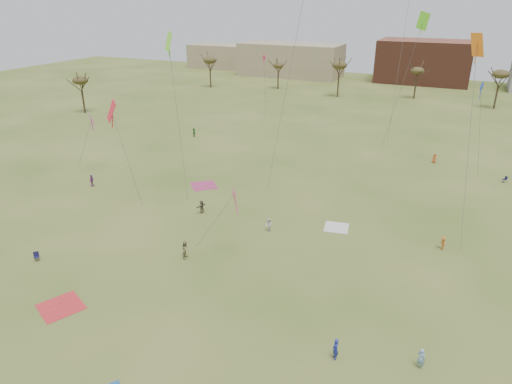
% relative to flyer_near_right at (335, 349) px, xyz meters
% --- Properties ---
extents(ground, '(260.00, 260.00, 0.00)m').
position_rel_flyer_near_right_xyz_m(ground, '(-12.11, 1.08, -0.84)').
color(ground, '#3F581B').
rests_on(ground, ground).
extents(flyer_near_right, '(0.66, 0.73, 1.67)m').
position_rel_flyer_near_right_xyz_m(flyer_near_right, '(0.00, 0.00, 0.00)').
color(flyer_near_right, navy).
rests_on(flyer_near_right, ground).
extents(spectator_fore_b, '(0.88, 1.02, 1.82)m').
position_rel_flyer_near_right_xyz_m(spectator_fore_b, '(-16.87, 7.09, 0.08)').
color(spectator_fore_b, '#8A8258').
rests_on(spectator_fore_b, ground).
extents(spectator_fore_c, '(0.83, 1.54, 1.59)m').
position_rel_flyer_near_right_xyz_m(spectator_fore_c, '(-20.65, 16.38, -0.04)').
color(spectator_fore_c, brown).
rests_on(spectator_fore_c, ground).
extents(flyer_mid_b, '(0.89, 1.07, 1.44)m').
position_rel_flyer_near_right_xyz_m(flyer_mid_b, '(5.74, 19.24, -0.12)').
color(flyer_mid_b, '#C06124').
rests_on(flyer_mid_b, ground).
extents(flyer_mid_c, '(0.69, 0.58, 1.61)m').
position_rel_flyer_near_right_xyz_m(flyer_mid_c, '(5.55, 1.63, -0.03)').
color(flyer_mid_c, '#7C9ECF').
rests_on(flyer_mid_c, ground).
extents(spectator_mid_d, '(0.71, 1.05, 1.66)m').
position_rel_flyer_near_right_xyz_m(spectator_mid_d, '(-38.31, 17.29, -0.00)').
color(spectator_mid_d, '#833888').
rests_on(spectator_mid_d, ground).
extents(spectator_mid_e, '(0.94, 0.96, 1.56)m').
position_rel_flyer_near_right_xyz_m(spectator_mid_e, '(-11.68, 15.42, -0.06)').
color(spectator_mid_e, white).
rests_on(spectator_mid_e, ground).
extents(flyer_far_a, '(1.23, 1.41, 1.54)m').
position_rel_flyer_near_right_xyz_m(flyer_far_a, '(-38.44, 43.37, -0.07)').
color(flyer_far_a, '#297B2D').
rests_on(flyer_far_a, ground).
extents(flyer_far_b, '(0.82, 0.68, 1.45)m').
position_rel_flyer_near_right_xyz_m(flyer_far_b, '(2.72, 46.44, -0.11)').
color(flyer_far_b, '#C55421').
rests_on(flyer_far_b, ground).
extents(blanket_red, '(4.25, 4.25, 0.03)m').
position_rel_flyer_near_right_xyz_m(blanket_red, '(-22.07, -3.75, -0.83)').
color(blanket_red, red).
rests_on(blanket_red, ground).
extents(blanket_cream, '(2.99, 2.99, 0.03)m').
position_rel_flyer_near_right_xyz_m(blanket_cream, '(-5.19, 19.36, -0.83)').
color(blanket_cream, silver).
rests_on(blanket_cream, ground).
extents(blanket_plum, '(4.55, 4.55, 0.03)m').
position_rel_flyer_near_right_xyz_m(blanket_plum, '(-24.75, 23.72, -0.83)').
color(blanket_plum, '#AC3464').
rests_on(blanket_plum, ground).
extents(camp_chair_left, '(0.74, 0.74, 0.87)m').
position_rel_flyer_near_right_xyz_m(camp_chair_left, '(-29.69, 0.60, -0.58)').
color(camp_chair_left, '#141336').
rests_on(camp_chair_left, ground).
extents(camp_chair_right, '(0.72, 0.70, 0.87)m').
position_rel_flyer_near_right_xyz_m(camp_chair_right, '(12.20, 41.98, -0.58)').
color(camp_chair_right, '#141233').
rests_on(camp_chair_right, ground).
extents(kites_aloft, '(66.35, 52.16, 27.89)m').
position_rel_flyer_near_right_xyz_m(kites_aloft, '(-8.71, 35.00, 20.52)').
color(kites_aloft, red).
rests_on(kites_aloft, ground).
extents(tree_line, '(117.44, 49.32, 8.91)m').
position_rel_flyer_near_right_xyz_m(tree_line, '(-14.95, 80.21, 6.25)').
color(tree_line, '#3A2B1E').
rests_on(tree_line, ground).
extents(building_tan, '(32.00, 14.00, 10.00)m').
position_rel_flyer_near_right_xyz_m(building_tan, '(-47.11, 116.08, 4.16)').
color(building_tan, '#937F60').
rests_on(building_tan, ground).
extents(building_brick, '(26.00, 16.00, 12.00)m').
position_rel_flyer_near_right_xyz_m(building_brick, '(-7.11, 121.08, 5.16)').
color(building_brick, brown).
rests_on(building_brick, ground).
extents(building_tan_west, '(20.00, 12.00, 8.00)m').
position_rel_flyer_near_right_xyz_m(building_tan_west, '(-77.11, 123.08, 3.16)').
color(building_tan_west, '#937F60').
rests_on(building_tan_west, ground).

